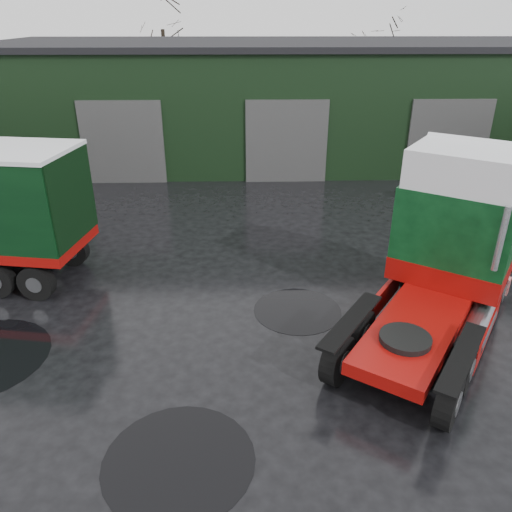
{
  "coord_description": "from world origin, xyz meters",
  "views": [
    {
      "loc": [
        -0.07,
        -10.44,
        7.64
      ],
      "look_at": [
        0.22,
        1.79,
        1.7
      ],
      "focal_mm": 35.0,
      "sensor_mm": 36.0,
      "label": 1
    }
  ],
  "objects_px": {
    "warehouse": "(279,99)",
    "tree_back_b": "(375,70)",
    "hero_tractor": "(437,260)",
    "tree_back_a": "(165,57)"
  },
  "relations": [
    {
      "from": "warehouse",
      "to": "tree_back_b",
      "type": "distance_m",
      "value": 12.82
    },
    {
      "from": "warehouse",
      "to": "hero_tractor",
      "type": "distance_m",
      "value": 20.04
    },
    {
      "from": "warehouse",
      "to": "tree_back_b",
      "type": "relative_size",
      "value": 4.32
    },
    {
      "from": "warehouse",
      "to": "tree_back_a",
      "type": "xyz_separation_m",
      "value": [
        -8.0,
        10.0,
        1.59
      ]
    },
    {
      "from": "hero_tractor",
      "to": "tree_back_a",
      "type": "distance_m",
      "value": 31.75
    },
    {
      "from": "tree_back_b",
      "to": "tree_back_a",
      "type": "bearing_deg",
      "value": 180.0
    },
    {
      "from": "hero_tractor",
      "to": "tree_back_b",
      "type": "bearing_deg",
      "value": 114.12
    },
    {
      "from": "tree_back_a",
      "to": "tree_back_b",
      "type": "distance_m",
      "value": 16.03
    },
    {
      "from": "hero_tractor",
      "to": "tree_back_b",
      "type": "distance_m",
      "value": 30.4
    },
    {
      "from": "tree_back_b",
      "to": "hero_tractor",
      "type": "bearing_deg",
      "value": -100.43
    }
  ]
}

